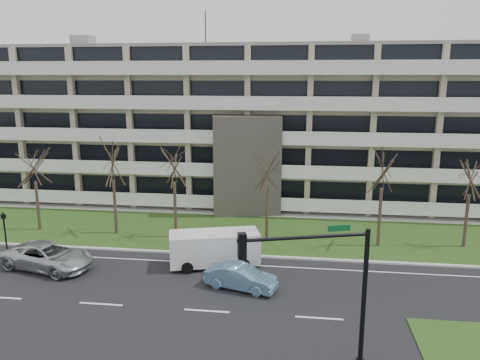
# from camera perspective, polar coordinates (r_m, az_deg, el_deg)

# --- Properties ---
(ground) EXTENTS (160.00, 160.00, 0.00)m
(ground) POSITION_cam_1_polar(r_m,az_deg,el_deg) (26.27, -4.07, -15.63)
(ground) COLOR black
(ground) RESTS_ON ground
(grass_verge) EXTENTS (90.00, 10.00, 0.06)m
(grass_verge) POSITION_cam_1_polar(r_m,az_deg,el_deg) (38.05, -0.18, -6.41)
(grass_verge) COLOR #264517
(grass_verge) RESTS_ON ground
(curb) EXTENTS (90.00, 0.35, 0.12)m
(curb) POSITION_cam_1_polar(r_m,az_deg,el_deg) (33.40, -1.33, -9.12)
(curb) COLOR #B2B2AD
(curb) RESTS_ON ground
(sidewalk) EXTENTS (90.00, 2.00, 0.08)m
(sidewalk) POSITION_cam_1_polar(r_m,az_deg,el_deg) (43.25, 0.78, -4.04)
(sidewalk) COLOR #B2B2AD
(sidewalk) RESTS_ON ground
(lane_edge_line) EXTENTS (90.00, 0.12, 0.01)m
(lane_edge_line) POSITION_cam_1_polar(r_m,az_deg,el_deg) (32.05, -1.74, -10.19)
(lane_edge_line) COLOR white
(lane_edge_line) RESTS_ON ground
(apartment_building) EXTENTS (60.50, 15.10, 18.75)m
(apartment_building) POSITION_cam_1_polar(r_m,az_deg,el_deg) (48.46, 1.74, 6.89)
(apartment_building) COLOR #B9AE8F
(apartment_building) RESTS_ON ground
(silver_pickup) EXTENTS (6.58, 4.16, 1.69)m
(silver_pickup) POSITION_cam_1_polar(r_m,az_deg,el_deg) (33.51, -22.34, -8.59)
(silver_pickup) COLOR #BBBDC3
(silver_pickup) RESTS_ON ground
(blue_sedan) EXTENTS (4.56, 2.59, 1.42)m
(blue_sedan) POSITION_cam_1_polar(r_m,az_deg,el_deg) (28.37, 0.11, -11.77)
(blue_sedan) COLOR #74A3C9
(blue_sedan) RESTS_ON ground
(white_van) EXTENTS (6.27, 3.69, 2.29)m
(white_van) POSITION_cam_1_polar(r_m,az_deg,el_deg) (31.41, -3.01, -8.01)
(white_van) COLOR white
(white_van) RESTS_ON ground
(traffic_signal) EXTENTS (5.43, 1.88, 6.52)m
(traffic_signal) POSITION_cam_1_polar(r_m,az_deg,el_deg) (19.99, 10.10, -11.79)
(traffic_signal) COLOR black
(traffic_signal) RESTS_ON ground
(pedestrian_signal) EXTENTS (0.35, 0.31, 3.02)m
(pedestrian_signal) POSITION_cam_1_polar(r_m,az_deg,el_deg) (37.26, -26.78, -5.16)
(pedestrian_signal) COLOR black
(pedestrian_signal) RESTS_ON ground
(tree_1) EXTENTS (3.65, 3.65, 7.31)m
(tree_1) POSITION_cam_1_polar(r_m,az_deg,el_deg) (40.78, -23.86, 2.00)
(tree_1) COLOR #382B21
(tree_1) RESTS_ON ground
(tree_2) EXTENTS (3.94, 3.94, 7.89)m
(tree_2) POSITION_cam_1_polar(r_m,az_deg,el_deg) (37.71, -15.33, 2.55)
(tree_2) COLOR #382B21
(tree_2) RESTS_ON ground
(tree_3) EXTENTS (4.00, 4.00, 8.00)m
(tree_3) POSITION_cam_1_polar(r_m,az_deg,el_deg) (35.78, -8.10, 2.50)
(tree_3) COLOR #382B21
(tree_3) RESTS_ON ground
(tree_4) EXTENTS (3.80, 3.80, 7.60)m
(tree_4) POSITION_cam_1_polar(r_m,az_deg,el_deg) (34.75, 3.38, 1.78)
(tree_4) COLOR #382B21
(tree_4) RESTS_ON ground
(tree_5) EXTENTS (3.96, 3.96, 7.93)m
(tree_5) POSITION_cam_1_polar(r_m,az_deg,el_deg) (35.04, 17.05, 1.76)
(tree_5) COLOR #382B21
(tree_5) RESTS_ON ground
(tree_6) EXTENTS (3.59, 3.59, 7.17)m
(tree_6) POSITION_cam_1_polar(r_m,az_deg,el_deg) (37.35, 26.36, 0.72)
(tree_6) COLOR #382B21
(tree_6) RESTS_ON ground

